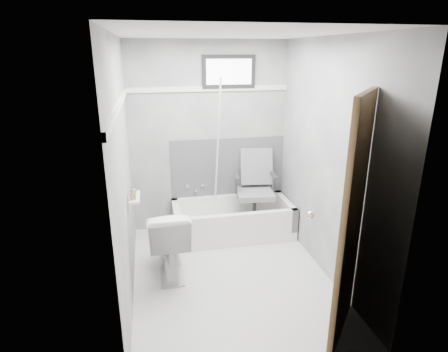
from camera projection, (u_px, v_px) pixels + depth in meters
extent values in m
plane|color=white|center=(231.00, 276.00, 3.95)|extent=(2.60, 2.60, 0.00)
plane|color=silver|center=(232.00, 34.00, 3.20)|extent=(2.60, 2.60, 0.00)
cube|color=slate|center=(209.00, 138.00, 4.78)|extent=(2.00, 0.02, 2.40)
cube|color=slate|center=(276.00, 227.00, 2.37)|extent=(2.00, 0.02, 2.40)
cube|color=slate|center=(124.00, 174.00, 3.39)|extent=(0.02, 2.60, 2.40)
cube|color=slate|center=(328.00, 162.00, 3.76)|extent=(0.02, 2.60, 2.40)
imported|color=white|center=(169.00, 241.00, 3.91)|extent=(0.43, 0.76, 0.75)
cube|color=#4C4C4F|center=(228.00, 167.00, 4.95)|extent=(1.50, 0.02, 0.78)
cube|color=white|center=(209.00, 89.00, 4.58)|extent=(2.00, 0.02, 0.06)
cube|color=white|center=(119.00, 105.00, 3.19)|extent=(0.02, 2.60, 0.06)
cylinder|color=silver|center=(217.00, 154.00, 4.62)|extent=(0.02, 0.51, 1.89)
cube|color=white|center=(135.00, 198.00, 3.65)|extent=(0.10, 0.32, 0.02)
imported|color=#9A734D|center=(133.00, 194.00, 3.55)|extent=(0.06, 0.06, 0.11)
imported|color=slate|center=(133.00, 190.00, 3.68)|extent=(0.08, 0.08, 0.09)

